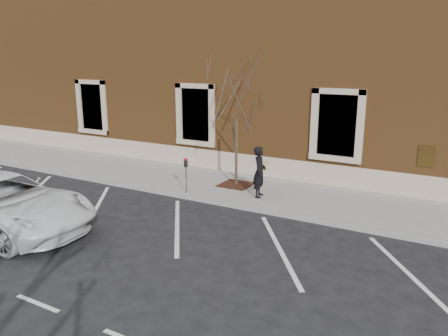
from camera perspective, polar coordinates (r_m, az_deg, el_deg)
The scene contains 10 objects.
ground at distance 14.67m, azimuth -1.15°, elevation -4.67°, with size 120.00×120.00×0.00m, color #28282B.
sidewalk_near at distance 16.10m, azimuth 2.01°, elevation -2.65°, with size 40.00×3.50×0.15m, color #B0ACA5.
curb_near at distance 14.60m, azimuth -1.25°, elevation -4.45°, with size 40.00×0.12×0.15m, color #9E9E99.
parking_stripes at distance 12.94m, azimuth -6.13°, elevation -7.41°, with size 28.00×4.40×0.01m, color silver, non-canonical shape.
building_civic at distance 20.92m, azimuth 9.84°, elevation 12.00°, with size 40.00×8.62×8.00m.
man at distance 14.72m, azimuth 4.66°, elevation -0.52°, with size 0.63×0.41×1.73m, color black.
parking_meter at distance 15.13m, azimuth -5.00°, elevation -0.14°, with size 0.11×0.09×1.23m.
tree_grate at distance 16.23m, azimuth 1.58°, elevation -2.18°, with size 1.14×1.14×0.03m, color #462016.
sapling at distance 15.63m, azimuth 1.66°, elevation 8.94°, with size 2.71×2.71×4.52m.
white_truck at distance 13.77m, azimuth -27.19°, elevation -4.16°, with size 2.61×5.66×1.57m, color white.
Camera 1 is at (7.04, -11.94, 4.78)m, focal length 35.00 mm.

